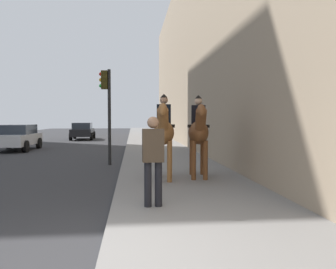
{
  "coord_description": "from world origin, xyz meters",
  "views": [
    {
      "loc": [
        -4.27,
        -0.43,
        1.78
      ],
      "look_at": [
        4.0,
        -1.27,
        1.4
      ],
      "focal_mm": 36.94,
      "sensor_mm": 36.0,
      "label": 1
    }
  ],
  "objects": [
    {
      "name": "pedestrian_greeting",
      "position": [
        2.19,
        -0.8,
        1.1
      ],
      "size": [
        0.27,
        0.41,
        1.7
      ],
      "rotation": [
        0.0,
        0.0,
        0.03
      ],
      "color": "black",
      "rests_on": "sidewalk_slab"
    },
    {
      "name": "sidewalk_slab",
      "position": [
        0.0,
        -1.81,
        0.06
      ],
      "size": [
        120.0,
        3.61,
        0.12
      ],
      "primitive_type": "cube",
      "color": "slate",
      "rests_on": "ground"
    },
    {
      "name": "mounted_horse_near",
      "position": [
        5.04,
        -1.26,
        1.44
      ],
      "size": [
        2.15,
        0.73,
        2.34
      ],
      "rotation": [
        0.0,
        0.0,
        3.02
      ],
      "color": "brown",
      "rests_on": "sidewalk_slab"
    },
    {
      "name": "mounted_horse_far",
      "position": [
        5.28,
        -2.26,
        1.43
      ],
      "size": [
        2.15,
        0.72,
        2.33
      ],
      "rotation": [
        0.0,
        0.0,
        3.03
      ],
      "color": "brown",
      "rests_on": "sidewalk_slab"
    },
    {
      "name": "traffic_light_near_curb",
      "position": [
        9.11,
        0.56,
        2.46
      ],
      "size": [
        0.2,
        0.44,
        3.66
      ],
      "color": "black",
      "rests_on": "ground"
    },
    {
      "name": "car_mid_lane",
      "position": [
        15.85,
        6.07,
        0.76
      ],
      "size": [
        4.08,
        1.99,
        1.44
      ],
      "rotation": [
        0.0,
        0.0,
        3.13
      ],
      "color": "#B7BABF",
      "rests_on": "ground"
    },
    {
      "name": "car_near_lane",
      "position": [
        25.75,
        3.85,
        0.76
      ],
      "size": [
        4.25,
        2.01,
        1.44
      ],
      "rotation": [
        0.0,
        0.0,
        0.04
      ],
      "color": "black",
      "rests_on": "ground"
    }
  ]
}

